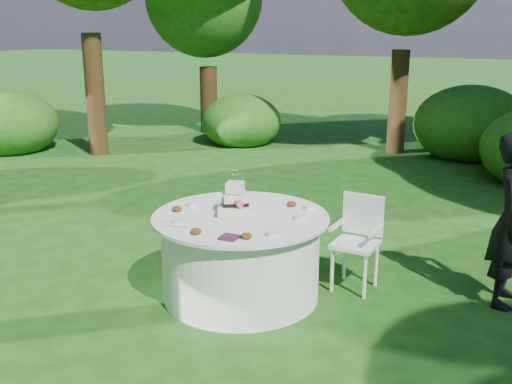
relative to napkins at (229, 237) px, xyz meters
The scene contains 8 objects.
ground 0.98m from the napkins, 106.91° to the left, with size 80.00×80.00×0.00m, color #13390F.
napkins is the anchor object (origin of this frame).
feather_plume 0.50m from the napkins, 168.28° to the left, with size 0.48×0.07×0.01m, color white.
table 0.71m from the napkins, 106.91° to the left, with size 1.56×1.56×0.77m.
cake 0.62m from the napkins, 111.34° to the left, with size 0.34×0.34×0.41m.
chair 1.43m from the napkins, 58.76° to the left, with size 0.43×0.42×0.87m.
votives 0.62m from the napkins, 102.44° to the left, with size 1.14×0.98×0.04m.
petal_cups 0.41m from the napkins, 117.36° to the left, with size 0.97×1.11×0.05m.
Camera 1 is at (2.16, -4.51, 2.40)m, focal length 42.00 mm.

